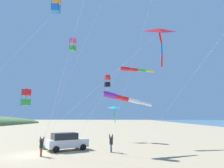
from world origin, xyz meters
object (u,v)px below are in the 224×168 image
object	(u,v)px
cooler_box	(43,147)
kite_box_small_distant	(56,4)
parked_car	(67,141)
kite_box_blue_topmost	(26,97)
kite_delta_yellow_midlevel	(160,31)
kite_windsock_teal_far_right	(132,70)
kite_windsock_striped_overhead	(121,98)
kite_delta_checkered_midright	(114,108)
person_child_green_jacket	(41,145)
kite_box_orange_high_right	(107,81)
kite_box_long_streamer_right	(73,45)
person_adult_flyer	(111,142)

from	to	relation	value
cooler_box	kite_box_small_distant	distance (m)	15.34
parked_car	kite_box_blue_topmost	size ratio (longest dim) A/B	0.61
kite_delta_yellow_midlevel	kite_windsock_teal_far_right	xyz separation A→B (m)	(1.92, -11.82, -0.31)
kite_windsock_striped_overhead	kite_delta_yellow_midlevel	size ratio (longest dim) A/B	0.61
kite_delta_yellow_midlevel	kite_delta_checkered_midright	bearing A→B (deg)	-72.76
kite_windsock_striped_overhead	kite_windsock_teal_far_right	size ratio (longest dim) A/B	0.81
person_child_green_jacket	kite_delta_checkered_midright	bearing A→B (deg)	-115.58
person_child_green_jacket	kite_box_orange_high_right	xyz separation A→B (m)	(-4.72, -14.05, 8.59)
kite_delta_checkered_midright	kite_box_long_streamer_right	bearing A→B (deg)	57.08
parked_car	kite_box_long_streamer_right	size ratio (longest dim) A/B	0.34
kite_windsock_teal_far_right	kite_box_blue_topmost	distance (m)	14.85
person_child_green_jacket	kite_delta_checkered_midright	world-z (taller)	kite_delta_checkered_midright
kite_delta_yellow_midlevel	kite_windsock_teal_far_right	size ratio (longest dim) A/B	1.31
person_adult_flyer	kite_box_blue_topmost	size ratio (longest dim) A/B	0.24
kite_box_long_streamer_right	kite_box_small_distant	bearing A→B (deg)	97.58
person_adult_flyer	kite_windsock_striped_overhead	distance (m)	4.72
person_adult_flyer	kite_box_orange_high_right	bearing A→B (deg)	-82.40
parked_car	person_adult_flyer	size ratio (longest dim) A/B	2.50
cooler_box	kite_delta_checkered_midright	bearing A→B (deg)	-131.71
parked_car	kite_windsock_teal_far_right	xyz separation A→B (m)	(-7.46, -5.76, 9.32)
kite_box_small_distant	kite_box_blue_topmost	size ratio (longest dim) A/B	1.82
parked_car	kite_box_long_streamer_right	bearing A→B (deg)	-84.47
person_child_green_jacket	kite_windsock_teal_far_right	size ratio (longest dim) A/B	0.17
kite_box_blue_topmost	cooler_box	bearing A→B (deg)	146.99
kite_box_long_streamer_right	kite_delta_yellow_midlevel	world-z (taller)	kite_box_long_streamer_right
kite_box_blue_topmost	kite_delta_checkered_midright	xyz separation A→B (m)	(-11.19, -6.11, -1.09)
cooler_box	kite_delta_checkered_midright	size ratio (longest dim) A/B	0.06
cooler_box	person_child_green_jacket	xyz separation A→B (m)	(-1.56, 4.04, 0.76)
parked_car	kite_delta_yellow_midlevel	distance (m)	14.75
kite_windsock_striped_overhead	kite_delta_checkered_midright	bearing A→B (deg)	-82.39
parked_car	person_adult_flyer	xyz separation A→B (m)	(-4.94, 0.79, 0.04)
kite_box_small_distant	kite_delta_checkered_midright	xyz separation A→B (m)	(-3.57, -17.01, -7.30)
kite_box_small_distant	kite_box_blue_topmost	world-z (taller)	kite_box_small_distant
person_child_green_jacket	kite_box_blue_topmost	bearing A→B (deg)	-50.89
cooler_box	kite_windsock_striped_overhead	size ratio (longest dim) A/B	0.07
person_child_green_jacket	kite_delta_yellow_midlevel	bearing A→B (deg)	166.18
person_child_green_jacket	kite_windsock_striped_overhead	bearing A→B (deg)	-158.65
kite_windsock_teal_far_right	kite_box_blue_topmost	xyz separation A→B (m)	(13.98, 2.79, -4.16)
parked_car	kite_windsock_teal_far_right	distance (m)	13.26
kite_delta_checkered_midright	kite_windsock_striped_overhead	bearing A→B (deg)	97.61
kite_windsock_striped_overhead	kite_delta_yellow_midlevel	distance (m)	8.15
kite_box_orange_high_right	kite_delta_checkered_midright	size ratio (longest dim) A/B	1.08
kite_delta_yellow_midlevel	kite_delta_checkered_midright	world-z (taller)	kite_delta_yellow_midlevel
kite_box_blue_topmost	person_child_green_jacket	bearing A→B (deg)	129.11
kite_delta_checkered_midright	person_child_green_jacket	bearing A→B (deg)	64.42
cooler_box	kite_box_blue_topmost	distance (m)	7.33
kite_delta_yellow_midlevel	kite_box_orange_high_right	xyz separation A→B (m)	(5.97, -16.68, -1.02)
cooler_box	kite_delta_checkered_midright	xyz separation A→B (m)	(-7.55, -8.48, 4.81)
cooler_box	kite_box_orange_high_right	world-z (taller)	kite_box_orange_high_right
person_child_green_jacket	kite_windsock_teal_far_right	distance (m)	15.75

